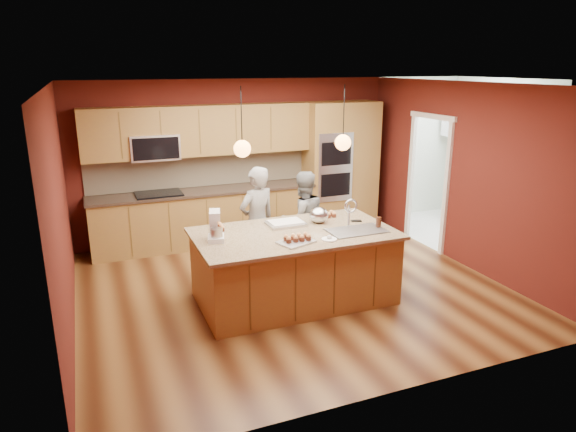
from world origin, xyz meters
name	(u,v)px	position (x,y,z in m)	size (l,w,h in m)	color
floor	(292,288)	(0.00, 0.00, 0.00)	(5.50, 5.50, 0.00)	#44220F
ceiling	(292,84)	(0.00, 0.00, 2.70)	(5.50, 5.50, 0.00)	white
wall_back	(237,160)	(0.00, 2.50, 1.35)	(5.50, 5.50, 0.00)	#511812
wall_front	(402,257)	(0.00, -2.50, 1.35)	(5.50, 5.50, 0.00)	#511812
wall_left	(60,214)	(-2.75, 0.00, 1.35)	(5.00, 5.00, 0.00)	#511812
wall_right	(463,175)	(2.75, 0.00, 1.35)	(5.00, 5.00, 0.00)	#511812
cabinet_run	(202,187)	(-0.68, 2.25, 0.98)	(3.74, 0.64, 2.30)	olive
oven_column	(340,166)	(1.85, 2.19, 1.15)	(1.30, 0.62, 2.30)	olive
doorway_trim	(428,184)	(2.73, 0.80, 1.05)	(0.08, 1.11, 2.20)	white
laundry_room	(494,122)	(4.35, 1.20, 1.95)	(2.60, 2.70, 2.70)	silver
pendant_left	(242,148)	(-0.75, -0.33, 2.00)	(0.20, 0.20, 0.80)	black
pendant_right	(343,142)	(0.55, -0.33, 2.00)	(0.20, 0.20, 0.80)	black
island	(295,265)	(-0.09, -0.34, 0.47)	(2.49, 1.40, 1.30)	olive
person_left	(257,222)	(-0.27, 0.62, 0.79)	(0.58, 0.38, 1.59)	black
person_right	(303,221)	(0.43, 0.62, 0.73)	(0.71, 0.56, 1.47)	slate
stand_mixer	(215,228)	(-1.09, -0.27, 1.07)	(0.24, 0.30, 0.36)	white
sheet_cake	(286,223)	(-0.09, -0.01, 0.94)	(0.48, 0.36, 0.05)	silver
cooling_rack	(296,242)	(-0.23, -0.71, 0.93)	(0.41, 0.29, 0.02)	silver
mixing_bowl	(319,215)	(0.35, -0.08, 1.02)	(0.25, 0.25, 0.22)	silver
plate	(329,239)	(0.17, -0.76, 0.93)	(0.18, 0.18, 0.01)	white
tumbler	(379,222)	(0.97, -0.56, 0.99)	(0.07, 0.07, 0.14)	#3C1D0F
phone	(356,221)	(0.84, -0.22, 0.92)	(0.14, 0.07, 0.01)	black
cupcakes_left	(217,226)	(-0.96, 0.15, 0.95)	(0.16, 0.32, 0.07)	tan
cupcakes_rack	(298,238)	(-0.21, -0.69, 0.97)	(0.33, 0.16, 0.07)	tan
cupcakes_right	(330,214)	(0.61, 0.11, 0.95)	(0.17, 0.17, 0.08)	tan
washer	(490,205)	(4.19, 0.91, 0.51)	(0.63, 0.65, 1.02)	white
dryer	(467,198)	(4.22, 1.52, 0.49)	(0.61, 0.63, 0.99)	white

